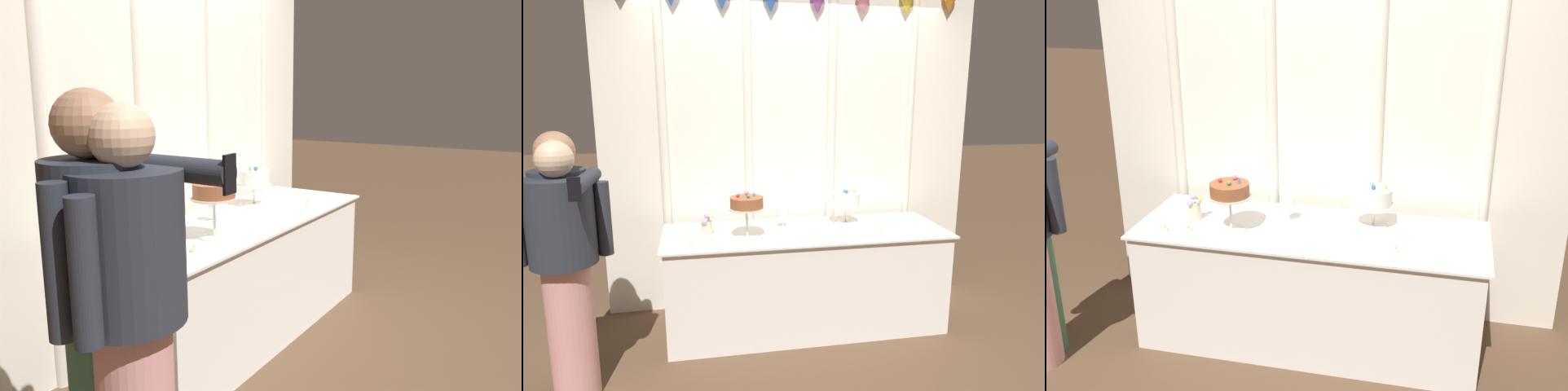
# 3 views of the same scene
# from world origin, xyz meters

# --- Properties ---
(ground_plane) EXTENTS (24.00, 24.00, 0.00)m
(ground_plane) POSITION_xyz_m (0.00, 0.00, 0.00)
(ground_plane) COLOR brown
(draped_curtain) EXTENTS (3.11, 0.14, 2.86)m
(draped_curtain) POSITION_xyz_m (-0.01, 0.60, 1.47)
(draped_curtain) COLOR white
(draped_curtain) RESTS_ON ground_plane
(cake_table) EXTENTS (2.14, 0.74, 0.78)m
(cake_table) POSITION_xyz_m (0.00, 0.10, 0.39)
(cake_table) COLOR white
(cake_table) RESTS_ON ground_plane
(cake_display_nearleft) EXTENTS (0.26, 0.26, 0.34)m
(cake_display_nearleft) POSITION_xyz_m (-0.46, -0.03, 1.03)
(cake_display_nearleft) COLOR silver
(cake_display_nearleft) RESTS_ON cake_table
(cake_display_nearright) EXTENTS (0.25, 0.25, 0.28)m
(cake_display_nearright) POSITION_xyz_m (0.37, 0.24, 0.96)
(cake_display_nearright) COLOR silver
(cake_display_nearright) RESTS_ON cake_table
(wine_glass) EXTENTS (0.08, 0.08, 0.16)m
(wine_glass) POSITION_xyz_m (-0.16, 0.20, 0.90)
(wine_glass) COLOR silver
(wine_glass) RESTS_ON cake_table
(flower_vase) EXTENTS (0.09, 0.12, 0.18)m
(flower_vase) POSITION_xyz_m (-0.74, 0.09, 0.86)
(flower_vase) COLOR beige
(flower_vase) RESTS_ON cake_table
(tealight_far_left) EXTENTS (0.05, 0.05, 0.04)m
(tealight_far_left) POSITION_xyz_m (-0.86, -0.12, 0.79)
(tealight_far_left) COLOR beige
(tealight_far_left) RESTS_ON cake_table
(tealight_near_left) EXTENTS (0.04, 0.04, 0.04)m
(tealight_near_left) POSITION_xyz_m (-0.71, -0.09, 0.79)
(tealight_near_left) COLOR beige
(tealight_near_left) RESTS_ON cake_table
(tealight_near_right) EXTENTS (0.04, 0.04, 0.04)m
(tealight_near_right) POSITION_xyz_m (0.54, -0.09, 0.80)
(tealight_near_right) COLOR beige
(tealight_near_right) RESTS_ON cake_table
(guest_man_dark_suit) EXTENTS (0.52, 0.45, 1.55)m
(guest_man_dark_suit) POSITION_xyz_m (-1.56, -0.52, 0.84)
(guest_man_dark_suit) COLOR #D6938E
(guest_man_dark_suit) RESTS_ON ground_plane
(guest_girl_blue_dress) EXTENTS (0.46, 0.61, 1.60)m
(guest_girl_blue_dress) POSITION_xyz_m (-1.59, -0.40, 0.89)
(guest_girl_blue_dress) COLOR #3D6B4C
(guest_girl_blue_dress) RESTS_ON ground_plane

